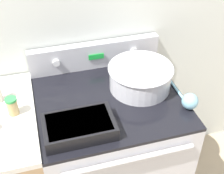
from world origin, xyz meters
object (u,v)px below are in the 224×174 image
at_px(spice_jar_green_cap, 12,106).
at_px(casserole_dish, 79,126).
at_px(mixing_bowl, 140,76).
at_px(ladle, 189,100).

bearing_deg(spice_jar_green_cap, casserole_dish, -35.14).
xyz_separation_m(mixing_bowl, spice_jar_green_cap, (-0.67, -0.04, -0.02)).
height_order(mixing_bowl, ladle, mixing_bowl).
height_order(casserole_dish, spice_jar_green_cap, spice_jar_green_cap).
height_order(mixing_bowl, casserole_dish, mixing_bowl).
bearing_deg(spice_jar_green_cap, mixing_bowl, 3.66).
bearing_deg(mixing_bowl, casserole_dish, -147.49).
distance_m(ladle, spice_jar_green_cap, 0.87).
xyz_separation_m(casserole_dish, ladle, (0.57, 0.03, 0.00)).
xyz_separation_m(casserole_dish, spice_jar_green_cap, (-0.29, 0.20, 0.02)).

